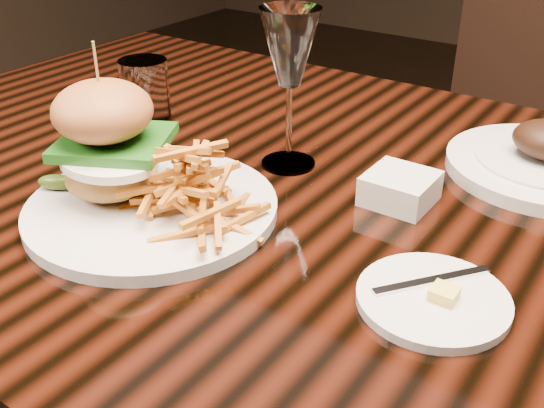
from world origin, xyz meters
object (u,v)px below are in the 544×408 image
Objects in this scene: dining_table at (351,251)px; wine_glass at (290,53)px; chair_far at (513,127)px; burger_plate at (147,172)px.

wine_glass reaches higher than dining_table.
wine_glass is at bearing 163.54° from dining_table.
chair_far is (0.09, 0.85, -0.37)m from wine_glass.
wine_glass is 0.93m from chair_far.
burger_plate reaches higher than dining_table.
burger_plate is at bearing -88.19° from chair_far.
burger_plate is 0.31× the size of chair_far.
dining_table is 0.26m from wine_glass.
burger_plate is 0.24m from wine_glass.
dining_table is at bearing -16.46° from wine_glass.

